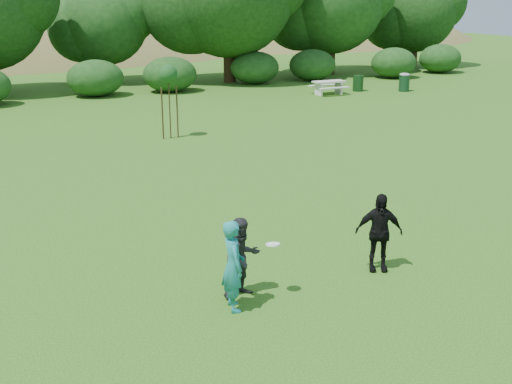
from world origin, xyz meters
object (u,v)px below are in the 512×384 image
Objects in this scene: player_teal at (233,265)px; picnic_table at (329,85)px; player_grey at (242,258)px; trash_can_near at (358,83)px; sapling at (168,76)px; trash_can_lidded at (404,82)px; player_black at (379,232)px.

picnic_table is (14.82, 20.89, -0.33)m from player_teal.
player_grey is 1.72× the size of trash_can_near.
sapling is 13.47m from picnic_table.
player_teal is 14.51m from sapling.
trash_can_lidded is (15.97, 6.06, -1.88)m from sapling.
player_grey is 25.08m from picnic_table.
sapling is at bearing 67.74° from player_grey.
player_black is (3.00, -0.10, 0.05)m from player_grey.
picnic_table is (14.47, 20.49, -0.26)m from player_grey.
player_grey is at bearing -102.58° from sapling.
player_black is 0.91× the size of picnic_table.
trash_can_near is 0.50× the size of picnic_table.
picnic_table is at bearing -27.58° from player_teal.
trash_can_near is 0.86× the size of trash_can_lidded.
player_teal is 0.59× the size of sapling.
player_black is at bearing -123.09° from trash_can_near.
trash_can_near is at bearing 82.72° from player_black.
player_teal is at bearing -141.12° from player_grey.
player_grey is (0.35, 0.40, -0.07)m from player_teal.
player_grey reaches higher than trash_can_lidded.
sapling is at bearing -148.99° from picnic_table.
trash_can_near is at bearing 28.02° from sapling.
player_black is 1.56× the size of trash_can_lidded.
player_black is 0.58× the size of sapling.
picnic_table is 4.61m from trash_can_lidded.
player_black is at bearing -90.18° from sapling.
player_grey is 27.36m from trash_can_lidded.
trash_can_near is at bearing -30.88° from player_teal.
player_teal is 1.09× the size of player_grey.
sapling is 1.58× the size of picnic_table.
trash_can_lidded is (2.35, -1.19, 0.09)m from trash_can_near.
player_teal is 3.36m from player_black.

